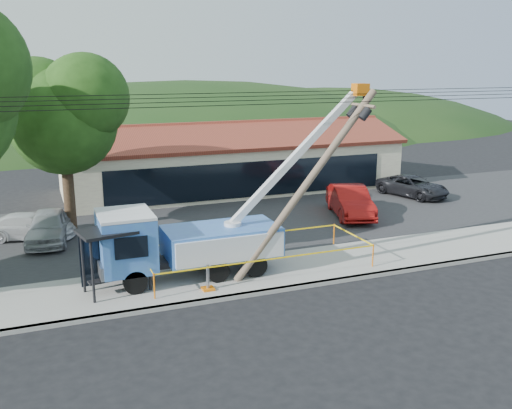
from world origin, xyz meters
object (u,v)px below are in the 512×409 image
at_px(bus_shelter, 114,245).
at_px(car_dark, 412,198).
at_px(car_red, 349,218).
at_px(car_white, 32,240).
at_px(leaning_pole, 313,175).
at_px(car_silver, 50,244).
at_px(utility_truck, 186,240).

distance_m(bus_shelter, car_dark, 22.02).
relative_size(bus_shelter, car_red, 0.54).
bearing_deg(car_white, leaning_pole, -113.66).
bearing_deg(car_dark, bus_shelter, -172.01).
relative_size(car_red, car_dark, 1.08).
distance_m(car_silver, car_white, 1.20).
height_order(car_silver, car_white, car_silver).
distance_m(utility_truck, leaning_pole, 5.61).
bearing_deg(car_red, car_silver, -167.23).
relative_size(utility_truck, car_dark, 2.38).
xyz_separation_m(bus_shelter, car_dark, (20.01, 9.00, -1.92)).
height_order(leaning_pole, bus_shelter, leaning_pole).
relative_size(leaning_pole, car_dark, 1.56).
bearing_deg(bus_shelter, car_white, 97.95).
xyz_separation_m(bus_shelter, car_red, (13.74, 6.21, -1.92)).
height_order(bus_shelter, car_silver, bus_shelter).
bearing_deg(car_red, bus_shelter, -138.80).
distance_m(bus_shelter, car_silver, 7.87).
relative_size(car_silver, car_dark, 0.96).
height_order(utility_truck, car_red, utility_truck).
bearing_deg(utility_truck, car_silver, 125.39).
height_order(car_silver, car_dark, car_silver).
height_order(leaning_pole, car_red, leaning_pole).
xyz_separation_m(utility_truck, car_silver, (-4.93, 6.94, -1.66)).
distance_m(utility_truck, car_red, 12.46).
bearing_deg(car_silver, bus_shelter, -65.36).
distance_m(leaning_pole, car_white, 14.55).
height_order(car_white, car_dark, car_dark).
bearing_deg(car_dark, car_white, 165.66).
distance_m(car_white, car_dark, 22.90).
distance_m(utility_truck, car_silver, 8.67).
distance_m(utility_truck, bus_shelter, 2.88).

